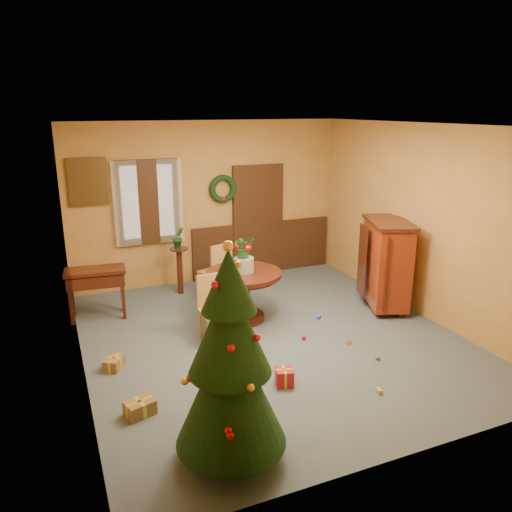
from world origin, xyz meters
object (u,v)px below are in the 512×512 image
chair_near (214,306)px  sideboard (386,262)px  christmas_tree (230,362)px  writing_desk (96,281)px  dining_table (244,286)px

chair_near → sideboard: bearing=1.0°
chair_near → christmas_tree: christmas_tree is taller
writing_desk → sideboard: size_ratio=0.65×
dining_table → sideboard: size_ratio=0.79×
dining_table → writing_desk: (-2.03, 0.96, 0.05)m
christmas_tree → sideboard: (3.53, 2.47, -0.22)m
chair_near → christmas_tree: bearing=-104.7°
writing_desk → chair_near: bearing=-44.8°
chair_near → sideboard: (2.89, 0.05, 0.27)m
dining_table → writing_desk: bearing=154.7°
writing_desk → sideboard: (4.30, -1.35, 0.17)m
dining_table → christmas_tree: bearing=-113.7°
sideboard → dining_table: bearing=170.3°
dining_table → sideboard: 2.32m
dining_table → chair_near: bearing=-144.9°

